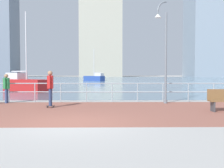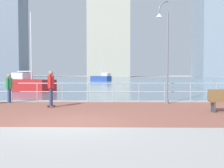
{
  "view_description": "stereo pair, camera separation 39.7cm",
  "coord_description": "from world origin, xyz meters",
  "views": [
    {
      "loc": [
        1.18,
        -8.29,
        1.61
      ],
      "look_at": [
        1.37,
        3.63,
        1.1
      ],
      "focal_mm": 42.22,
      "sensor_mm": 36.0,
      "label": 1
    },
    {
      "loc": [
        1.58,
        -8.29,
        1.61
      ],
      "look_at": [
        1.37,
        3.63,
        1.1
      ],
      "focal_mm": 42.22,
      "sensor_mm": 36.0,
      "label": 2
    }
  ],
  "objects": [
    {
      "name": "ground",
      "position": [
        0.0,
        40.0,
        0.0
      ],
      "size": [
        220.0,
        220.0,
        0.0
      ],
      "primitive_type": "plane",
      "color": "#ADAAA5"
    },
    {
      "name": "brick_paving",
      "position": [
        0.0,
        2.73,
        0.0
      ],
      "size": [
        28.0,
        6.66,
        0.01
      ],
      "primitive_type": "cube",
      "color": "#935647",
      "rests_on": "ground"
    },
    {
      "name": "harbor_water",
      "position": [
        0.0,
        51.06,
        0.0
      ],
      "size": [
        180.0,
        88.0,
        0.0
      ],
      "primitive_type": "cube",
      "color": "slate",
      "rests_on": "ground"
    },
    {
      "name": "waterfront_railing",
      "position": [
        -0.0,
        6.06,
        0.73
      ],
      "size": [
        25.25,
        0.06,
        1.06
      ],
      "color": "#9EADB7",
      "rests_on": "ground"
    },
    {
      "name": "lamppost",
      "position": [
        4.06,
        5.38,
        2.94
      ],
      "size": [
        0.75,
        0.53,
        5.32
      ],
      "color": "slate",
      "rests_on": "ground"
    },
    {
      "name": "skateboarder",
      "position": [
        -1.47,
        3.84,
        1.02
      ],
      "size": [
        0.41,
        0.56,
        1.7
      ],
      "color": "black",
      "rests_on": "ground"
    },
    {
      "name": "bystander",
      "position": [
        -4.2,
        5.71,
        0.9
      ],
      "size": [
        0.25,
        0.55,
        1.55
      ],
      "color": "#384C7A",
      "rests_on": "ground"
    },
    {
      "name": "sailboat_teal",
      "position": [
        -1.48,
        43.92,
        0.61
      ],
      "size": [
        4.38,
        3.94,
        6.34
      ],
      "color": "#284799",
      "rests_on": "ground"
    },
    {
      "name": "sailboat_red",
      "position": [
        -5.99,
        14.6,
        0.65
      ],
      "size": [
        4.79,
        4.11,
        6.82
      ],
      "color": "#B21E1E",
      "rests_on": "ground"
    },
    {
      "name": "tower_slate",
      "position": [
        -1.62,
        98.76,
        15.3
      ],
      "size": [
        16.63,
        12.91,
        32.25
      ],
      "color": "#B2AD99",
      "rests_on": "ground"
    },
    {
      "name": "tower_brick",
      "position": [
        -42.8,
        91.87,
        16.33
      ],
      "size": [
        17.95,
        11.03,
        34.33
      ],
      "color": "slate",
      "rests_on": "ground"
    },
    {
      "name": "tower_glass",
      "position": [
        37.72,
        90.87,
        21.0
      ],
      "size": [
        12.47,
        15.47,
        43.67
      ],
      "color": "#8493A3",
      "rests_on": "ground"
    }
  ]
}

